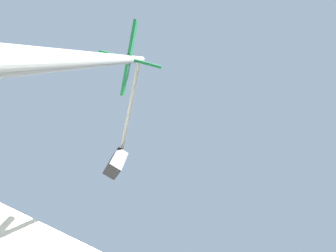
{
  "coord_description": "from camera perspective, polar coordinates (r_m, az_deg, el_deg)",
  "views": [
    {
      "loc": [
        -6.81,
        -7.26,
        0.92
      ],
      "look_at": [
        -6.21,
        -6.44,
        3.97
      ],
      "focal_mm": 21.57,
      "sensor_mm": 36.0,
      "label": 1
    }
  ],
  "objects": [
    {
      "name": "traffic_signal_near",
      "position": [
        3.37,
        -14.45,
        0.64
      ],
      "size": [
        1.45,
        2.82,
        5.74
      ],
      "color": "slate",
      "rests_on": "ground_plane"
    }
  ]
}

